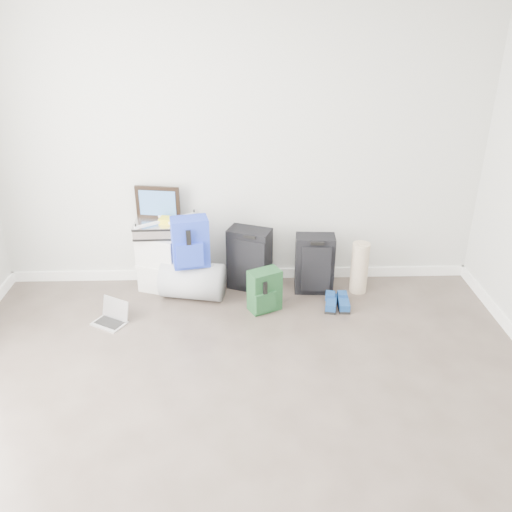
{
  "coord_description": "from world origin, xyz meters",
  "views": [
    {
      "loc": [
        0.01,
        -2.29,
        2.56
      ],
      "look_at": [
        0.14,
        1.9,
        0.53
      ],
      "focal_mm": 38.0,
      "sensor_mm": 36.0,
      "label": 1
    }
  ],
  "objects_px": {
    "briefcase": "(158,229)",
    "duffel_bag": "(193,280)",
    "boxes_stack": "(161,261)",
    "laptop": "(112,317)",
    "large_suitcase": "(250,259)",
    "carry_on": "(315,264)"
  },
  "relations": [
    {
      "from": "briefcase",
      "to": "duffel_bag",
      "type": "distance_m",
      "value": 0.57
    },
    {
      "from": "boxes_stack",
      "to": "laptop",
      "type": "distance_m",
      "value": 0.74
    },
    {
      "from": "boxes_stack",
      "to": "laptop",
      "type": "xyz_separation_m",
      "value": [
        -0.36,
        -0.61,
        -0.23
      ]
    },
    {
      "from": "large_suitcase",
      "to": "laptop",
      "type": "relative_size",
      "value": 1.79
    },
    {
      "from": "briefcase",
      "to": "boxes_stack",
      "type": "bearing_deg",
      "value": 102.85
    },
    {
      "from": "boxes_stack",
      "to": "briefcase",
      "type": "relative_size",
      "value": 1.32
    },
    {
      "from": "carry_on",
      "to": "boxes_stack",
      "type": "bearing_deg",
      "value": 179.39
    },
    {
      "from": "boxes_stack",
      "to": "briefcase",
      "type": "height_order",
      "value": "briefcase"
    },
    {
      "from": "laptop",
      "to": "duffel_bag",
      "type": "bearing_deg",
      "value": 61.75
    },
    {
      "from": "briefcase",
      "to": "large_suitcase",
      "type": "relative_size",
      "value": 0.7
    },
    {
      "from": "large_suitcase",
      "to": "laptop",
      "type": "xyz_separation_m",
      "value": [
        -1.2,
        -0.58,
        -0.25
      ]
    },
    {
      "from": "duffel_bag",
      "to": "large_suitcase",
      "type": "relative_size",
      "value": 0.94
    },
    {
      "from": "briefcase",
      "to": "large_suitcase",
      "type": "xyz_separation_m",
      "value": [
        0.84,
        -0.02,
        -0.32
      ]
    },
    {
      "from": "duffel_bag",
      "to": "large_suitcase",
      "type": "xyz_separation_m",
      "value": [
        0.53,
        0.17,
        0.13
      ]
    },
    {
      "from": "boxes_stack",
      "to": "large_suitcase",
      "type": "relative_size",
      "value": 0.92
    },
    {
      "from": "briefcase",
      "to": "large_suitcase",
      "type": "bearing_deg",
      "value": -2.73
    },
    {
      "from": "boxes_stack",
      "to": "duffel_bag",
      "type": "distance_m",
      "value": 0.38
    },
    {
      "from": "laptop",
      "to": "large_suitcase",
      "type": "bearing_deg",
      "value": 56.12
    },
    {
      "from": "briefcase",
      "to": "large_suitcase",
      "type": "distance_m",
      "value": 0.9
    },
    {
      "from": "boxes_stack",
      "to": "carry_on",
      "type": "distance_m",
      "value": 1.45
    },
    {
      "from": "large_suitcase",
      "to": "laptop",
      "type": "bearing_deg",
      "value": -132.46
    },
    {
      "from": "boxes_stack",
      "to": "carry_on",
      "type": "xyz_separation_m",
      "value": [
        1.45,
        -0.11,
        0.0
      ]
    }
  ]
}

